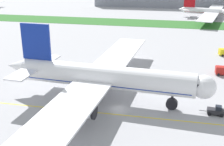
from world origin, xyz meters
TOP-DOWN VIEW (x-y plane):
  - ground_plane at (0.00, 0.00)m, footprint 600.00×600.00m
  - apron_taxi_line at (0.00, -3.11)m, footprint 280.00×0.36m
  - grass_median_strip at (0.00, 114.35)m, footprint 320.00×24.00m
  - airliner_foreground at (-4.94, 3.75)m, footprint 55.28×87.11m
  - pushback_tug at (23.09, 1.68)m, footprint 5.69×2.65m
  - ground_crew_marshaller_front at (-13.40, -13.37)m, footprint 0.32×0.61m
  - service_truck_baggage_loader at (28.41, 30.04)m, footprint 4.80×2.74m
  - service_truck_fuel_bowser at (-47.58, 54.19)m, footprint 5.84×3.05m
  - parked_airliner_far_centre at (37.25, 140.09)m, footprint 47.20×77.71m

SIDE VIEW (x-z plane):
  - ground_plane at x=0.00m, z-range 0.00..0.00m
  - apron_taxi_line at x=0.00m, z-range 0.00..0.01m
  - grass_median_strip at x=0.00m, z-range 0.00..0.10m
  - pushback_tug at x=23.09m, z-range -0.11..2.16m
  - ground_crew_marshaller_front at x=-13.40m, z-range 0.19..1.93m
  - service_truck_baggage_loader at x=28.41m, z-range 0.14..2.95m
  - service_truck_fuel_bowser at x=-47.58m, z-range 0.09..3.24m
  - parked_airliner_far_centre at x=37.25m, z-range -2.08..10.86m
  - airliner_foreground at x=-4.94m, z-range -3.09..16.14m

